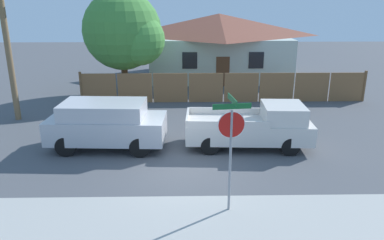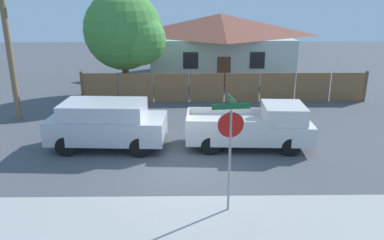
{
  "view_description": "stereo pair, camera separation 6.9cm",
  "coord_description": "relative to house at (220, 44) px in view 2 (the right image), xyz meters",
  "views": [
    {
      "loc": [
        0.04,
        -12.04,
        5.7
      ],
      "look_at": [
        0.3,
        0.54,
        1.6
      ],
      "focal_mm": 35.0,
      "sensor_mm": 36.0,
      "label": 1
    },
    {
      "loc": [
        0.11,
        -12.04,
        5.7
      ],
      "look_at": [
        0.3,
        0.54,
        1.6
      ],
      "focal_mm": 35.0,
      "sensor_mm": 36.0,
      "label": 2
    }
  ],
  "objects": [
    {
      "name": "palm_tree",
      "position": [
        -10.82,
        -10.66,
        2.99
      ],
      "size": [
        3.06,
        3.28,
        6.25
      ],
      "color": "brown",
      "rests_on": "ground"
    },
    {
      "name": "sidewalk_strip",
      "position": [
        -2.62,
        -20.01,
        -2.4
      ],
      "size": [
        36.0,
        3.2,
        0.01
      ],
      "color": "#A3A39E",
      "rests_on": "ground"
    },
    {
      "name": "oak_tree",
      "position": [
        -6.01,
        -5.9,
        1.38
      ],
      "size": [
        4.85,
        4.62,
        6.2
      ],
      "color": "brown",
      "rests_on": "ground"
    },
    {
      "name": "house",
      "position": [
        0.0,
        0.0,
        0.0
      ],
      "size": [
        10.67,
        7.7,
        4.64
      ],
      "color": "#B2C1B7",
      "rests_on": "ground"
    },
    {
      "name": "ground_plane",
      "position": [
        -2.62,
        -16.41,
        -2.4
      ],
      "size": [
        80.0,
        80.0,
        0.0
      ],
      "primitive_type": "plane",
      "color": "#4C4F54"
    },
    {
      "name": "stop_sign",
      "position": [
        -1.35,
        -19.17,
        -0.15
      ],
      "size": [
        1.03,
        0.93,
        3.29
      ],
      "rotation": [
        0.0,
        0.0,
        0.12
      ],
      "color": "gray",
      "rests_on": "ground"
    },
    {
      "name": "orange_pickup",
      "position": [
        0.18,
        -14.48,
        -1.55
      ],
      "size": [
        4.99,
        2.17,
        1.77
      ],
      "rotation": [
        0.0,
        0.0,
        -0.05
      ],
      "color": "silver",
      "rests_on": "ground"
    },
    {
      "name": "red_suv",
      "position": [
        -5.65,
        -14.46,
        -1.38
      ],
      "size": [
        4.62,
        2.23,
        1.89
      ],
      "rotation": [
        0.0,
        0.0,
        -0.05
      ],
      "color": "#B7B7BC",
      "rests_on": "ground"
    },
    {
      "name": "wooden_fence",
      "position": [
        -0.34,
        -7.61,
        -1.56
      ],
      "size": [
        16.33,
        0.12,
        1.78
      ],
      "color": "brown",
      "rests_on": "ground"
    }
  ]
}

